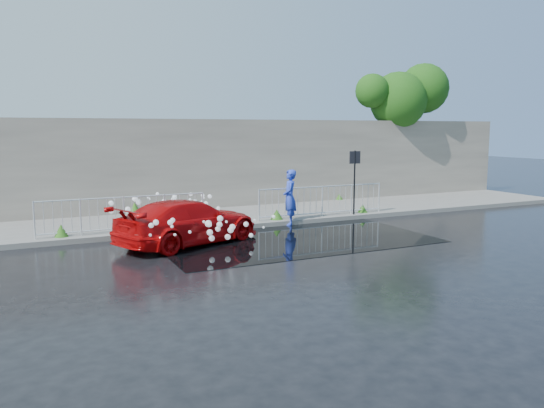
{
  "coord_description": "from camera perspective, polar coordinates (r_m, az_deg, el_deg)",
  "views": [
    {
      "loc": [
        -6.75,
        -12.96,
        3.27
      ],
      "look_at": [
        0.11,
        1.5,
        1.0
      ],
      "focal_mm": 35.0,
      "sensor_mm": 36.0,
      "label": 1
    }
  ],
  "objects": [
    {
      "name": "railing_right",
      "position": [
        19.17,
        5.42,
        0.44
      ],
      "size": [
        5.05,
        0.05,
        1.1
      ],
      "color": "silver",
      "rests_on": "pavement"
    },
    {
      "name": "tree",
      "position": [
        26.36,
        14.11,
        11.22
      ],
      "size": [
        4.98,
        2.68,
        6.4
      ],
      "color": "#332114",
      "rests_on": "ground"
    },
    {
      "name": "ground",
      "position": [
        14.97,
        2.07,
        -4.55
      ],
      "size": [
        90.0,
        90.0,
        0.0
      ],
      "primitive_type": "plane",
      "color": "black",
      "rests_on": "ground"
    },
    {
      "name": "retaining_wall",
      "position": [
        21.3,
        -6.89,
        4.33
      ],
      "size": [
        30.0,
        0.6,
        3.5
      ],
      "primitive_type": "cube",
      "color": "#6D655C",
      "rests_on": "pavement"
    },
    {
      "name": "puddle",
      "position": [
        16.07,
        2.01,
        -3.66
      ],
      "size": [
        8.0,
        5.0,
        0.01
      ],
      "primitive_type": "cube",
      "color": "black",
      "rests_on": "ground"
    },
    {
      "name": "railing_left",
      "position": [
        16.73,
        -15.64,
        -0.94
      ],
      "size": [
        5.05,
        0.05,
        1.1
      ],
      "color": "silver",
      "rests_on": "pavement"
    },
    {
      "name": "weeds",
      "position": [
        18.83,
        -5.68,
        -0.98
      ],
      "size": [
        12.17,
        3.93,
        0.41
      ],
      "color": "#225115",
      "rests_on": "pavement"
    },
    {
      "name": "curb",
      "position": [
        17.62,
        -2.43,
        -2.37
      ],
      "size": [
        30.0,
        0.25,
        0.16
      ],
      "primitive_type": "cube",
      "color": "#5E5E5A",
      "rests_on": "ground"
    },
    {
      "name": "red_car",
      "position": [
        15.32,
        -9.0,
        -1.91
      ],
      "size": [
        4.77,
        3.36,
        1.28
      ],
      "primitive_type": "imported",
      "rotation": [
        0.0,
        0.0,
        1.96
      ],
      "color": "#B50708",
      "rests_on": "ground"
    },
    {
      "name": "person",
      "position": [
        18.12,
        1.92,
        0.72
      ],
      "size": [
        0.71,
        0.82,
        1.9
      ],
      "primitive_type": "imported",
      "rotation": [
        0.0,
        0.0,
        -2.01
      ],
      "color": "blue",
      "rests_on": "ground"
    },
    {
      "name": "sign_post",
      "position": [
        19.5,
        8.88,
        3.43
      ],
      "size": [
        0.45,
        0.06,
        2.5
      ],
      "color": "black",
      "rests_on": "ground"
    },
    {
      "name": "pavement",
      "position": [
        19.45,
        -4.74,
        -1.41
      ],
      "size": [
        30.0,
        4.0,
        0.15
      ],
      "primitive_type": "cube",
      "color": "#5E5E5A",
      "rests_on": "ground"
    },
    {
      "name": "water_spray",
      "position": [
        16.05,
        -9.55,
        -1.02
      ],
      "size": [
        3.71,
        5.68,
        0.96
      ],
      "color": "white",
      "rests_on": "ground"
    }
  ]
}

